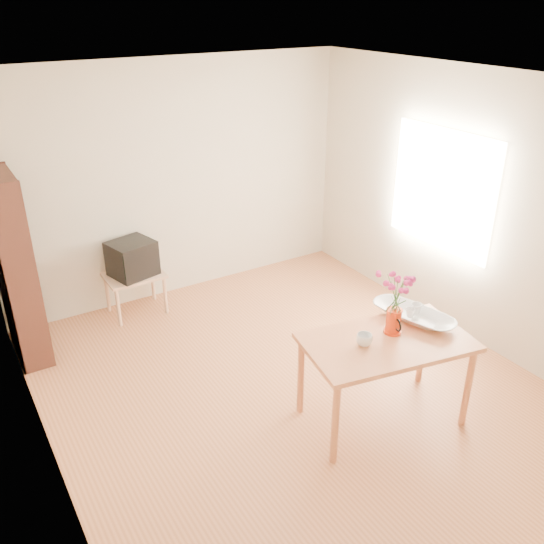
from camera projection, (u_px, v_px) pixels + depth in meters
room at (294, 251)px, 4.60m from camera, size 4.50×4.50×4.50m
table at (386, 350)px, 4.48m from camera, size 1.40×0.96×0.75m
tv_stand at (135, 280)px, 6.16m from camera, size 0.60×0.45×0.46m
bookshelf at (17, 275)px, 5.25m from camera, size 0.28×0.70×1.80m
pitcher at (393, 322)px, 4.49m from camera, size 0.14×0.21×0.21m
flowers at (397, 291)px, 4.37m from camera, size 0.24×0.24×0.34m
mug at (364, 340)px, 4.35m from camera, size 0.13×0.13×0.10m
bowl at (416, 296)px, 4.62m from camera, size 0.56×0.56×0.43m
teacup_a at (412, 302)px, 4.63m from camera, size 0.09×0.09×0.06m
teacup_b at (418, 298)px, 4.68m from camera, size 0.10×0.10×0.07m
television at (132, 258)px, 6.05m from camera, size 0.51×0.49×0.37m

